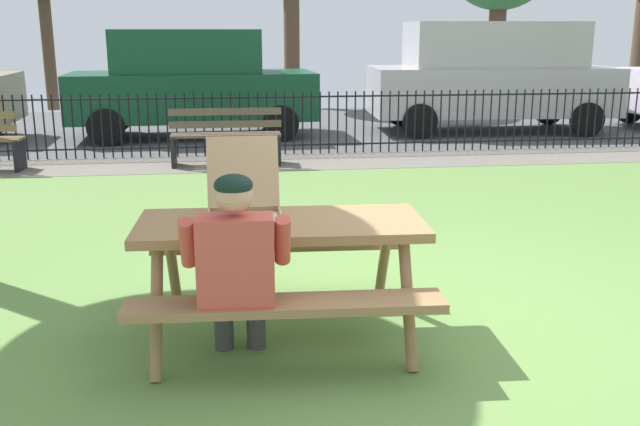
# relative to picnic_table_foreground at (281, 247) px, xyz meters

# --- Properties ---
(ground) EXTENTS (28.00, 10.81, 0.02)m
(ground) POSITION_rel_picnic_table_foreground_xyz_m (1.02, 1.55, -0.61)
(ground) COLOR #658E45
(cobblestone_walkway) EXTENTS (28.00, 1.40, 0.01)m
(cobblestone_walkway) POSITION_rel_picnic_table_foreground_xyz_m (1.02, 6.26, -0.60)
(cobblestone_walkway) COLOR slate
(street_asphalt) EXTENTS (28.00, 6.76, 0.01)m
(street_asphalt) POSITION_rel_picnic_table_foreground_xyz_m (1.02, 10.34, -0.60)
(street_asphalt) COLOR #515154
(picnic_table_foreground) EXTENTS (1.86, 1.56, 0.79)m
(picnic_table_foreground) POSITION_rel_picnic_table_foreground_xyz_m (0.00, 0.00, 0.00)
(picnic_table_foreground) COLOR #997148
(picnic_table_foreground) RESTS_ON ground
(pizza_box_open) EXTENTS (0.46, 0.54, 0.50)m
(pizza_box_open) POSITION_rel_picnic_table_foreground_xyz_m (-0.22, 0.08, 0.29)
(pizza_box_open) COLOR tan
(pizza_box_open) RESTS_ON picnic_table_foreground
(adult_at_table) EXTENTS (0.62, 0.60, 1.19)m
(adult_at_table) POSITION_rel_picnic_table_foreground_xyz_m (-0.29, -0.49, 0.06)
(adult_at_table) COLOR #3D3D3D
(adult_at_table) RESTS_ON ground
(iron_fence_streetside) EXTENTS (19.30, 0.03, 0.99)m
(iron_fence_streetside) POSITION_rel_picnic_table_foreground_xyz_m (1.02, 6.96, -0.09)
(iron_fence_streetside) COLOR black
(iron_fence_streetside) RESTS_ON ground
(park_bench_center) EXTENTS (1.60, 0.47, 0.85)m
(park_bench_center) POSITION_rel_picnic_table_foreground_xyz_m (-0.33, 6.12, -0.18)
(park_bench_center) COLOR brown
(park_bench_center) RESTS_ON ground
(parked_car_center) EXTENTS (4.48, 2.08, 1.94)m
(parked_car_center) POSITION_rel_picnic_table_foreground_xyz_m (-0.93, 9.13, 0.41)
(parked_car_center) COLOR #13492C
(parked_car_center) RESTS_ON ground
(parked_car_right) EXTENTS (4.69, 2.14, 2.08)m
(parked_car_right) POSITION_rel_picnic_table_foreground_xyz_m (4.78, 9.13, 0.50)
(parked_car_right) COLOR #BDB6BC
(parked_car_right) RESTS_ON ground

